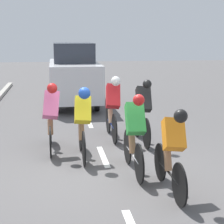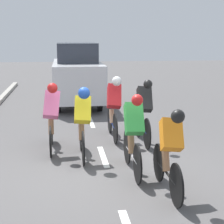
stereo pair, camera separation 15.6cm
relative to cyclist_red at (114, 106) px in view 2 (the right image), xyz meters
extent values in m
plane|color=#565454|center=(0.41, 2.04, -0.82)|extent=(60.00, 60.00, 0.00)
cube|color=white|center=(0.41, 1.34, -0.81)|extent=(0.12, 1.40, 0.01)
cube|color=white|center=(0.41, -1.86, -0.81)|extent=(0.12, 1.40, 0.01)
cylinder|color=black|center=(0.02, -0.58, -0.46)|extent=(0.03, 0.71, 0.71)
cylinder|color=black|center=(0.02, 0.43, -0.46)|extent=(0.03, 0.71, 0.71)
cylinder|color=navy|center=(0.02, -0.08, -0.46)|extent=(0.04, 1.01, 0.04)
cylinder|color=navy|center=(0.02, -0.26, -0.25)|extent=(0.04, 0.04, 0.42)
cylinder|color=white|center=(0.02, -0.13, -0.36)|extent=(0.07, 0.07, 0.16)
cylinder|color=#DBAD84|center=(0.02, -0.15, -0.28)|extent=(0.12, 0.23, 0.36)
cube|color=red|center=(-0.01, 0.02, 0.25)|extent=(0.38, 0.50, 0.62)
sphere|color=white|center=(-0.04, 0.24, 0.64)|extent=(0.23, 0.23, 0.23)
cylinder|color=black|center=(1.49, 0.24, -0.48)|extent=(0.03, 0.67, 0.67)
cylinder|color=black|center=(1.49, 1.25, -0.48)|extent=(0.03, 0.67, 0.67)
cylinder|color=black|center=(1.49, 0.74, -0.48)|extent=(0.04, 1.01, 0.04)
cylinder|color=black|center=(1.49, 0.57, -0.27)|extent=(0.04, 0.04, 0.42)
cylinder|color=green|center=(1.49, 0.69, -0.38)|extent=(0.07, 0.07, 0.16)
cylinder|color=#9E704C|center=(1.49, 0.67, -0.30)|extent=(0.12, 0.23, 0.36)
cube|color=pink|center=(1.46, 0.84, 0.23)|extent=(0.39, 0.50, 0.63)
sphere|color=red|center=(1.42, 1.06, 0.61)|extent=(0.22, 0.22, 0.22)
cylinder|color=black|center=(-0.62, -0.10, -0.47)|extent=(0.03, 0.70, 0.70)
cylinder|color=black|center=(-0.62, 0.94, -0.47)|extent=(0.03, 0.70, 0.70)
cylinder|color=navy|center=(-0.62, 0.42, -0.47)|extent=(0.04, 1.04, 0.04)
cylinder|color=navy|center=(-0.62, 0.24, -0.26)|extent=(0.04, 0.04, 0.42)
cylinder|color=green|center=(-0.62, 0.37, -0.37)|extent=(0.07, 0.07, 0.16)
cylinder|color=beige|center=(-0.62, 0.34, -0.29)|extent=(0.12, 0.23, 0.36)
cube|color=black|center=(-0.65, 0.52, 0.24)|extent=(0.36, 0.49, 0.61)
sphere|color=black|center=(-0.67, 0.74, 0.62)|extent=(0.20, 0.20, 0.20)
cylinder|color=black|center=(0.85, 0.83, -0.47)|extent=(0.03, 0.69, 0.69)
cylinder|color=black|center=(0.85, 1.84, -0.47)|extent=(0.03, 0.69, 0.69)
cylinder|color=black|center=(0.85, 1.33, -0.47)|extent=(0.04, 1.01, 0.04)
cylinder|color=black|center=(0.85, 1.16, -0.26)|extent=(0.04, 0.04, 0.42)
cylinder|color=white|center=(0.85, 1.28, -0.37)|extent=(0.07, 0.07, 0.16)
cylinder|color=#9E704C|center=(0.85, 1.26, -0.29)|extent=(0.12, 0.23, 0.36)
cube|color=yellow|center=(0.83, 1.43, 0.21)|extent=(0.36, 0.47, 0.58)
sphere|color=blue|center=(0.81, 1.65, 0.59)|extent=(0.24, 0.24, 0.24)
cylinder|color=black|center=(-0.41, 2.78, -0.48)|extent=(0.03, 0.66, 0.66)
cylinder|color=black|center=(-0.41, 3.81, -0.48)|extent=(0.03, 0.66, 0.66)
cylinder|color=black|center=(-0.41, 3.30, -0.48)|extent=(0.04, 1.03, 0.04)
cylinder|color=black|center=(-0.41, 3.12, -0.27)|extent=(0.04, 0.04, 0.42)
cylinder|color=#1999D8|center=(-0.41, 3.25, -0.38)|extent=(0.07, 0.07, 0.16)
cylinder|color=#9E704C|center=(-0.41, 3.22, -0.30)|extent=(0.12, 0.23, 0.36)
cube|color=orange|center=(-0.43, 3.40, 0.18)|extent=(0.37, 0.44, 0.54)
sphere|color=black|center=(-0.46, 3.62, 0.51)|extent=(0.21, 0.21, 0.21)
cylinder|color=black|center=(-0.02, 1.82, -0.47)|extent=(0.03, 0.68, 0.68)
cylinder|color=black|center=(-0.02, 2.86, -0.47)|extent=(0.03, 0.68, 0.68)
cylinder|color=#B7B7BC|center=(-0.02, 2.34, -0.47)|extent=(0.04, 1.03, 0.04)
cylinder|color=#B7B7BC|center=(-0.02, 2.16, -0.26)|extent=(0.04, 0.04, 0.42)
cylinder|color=white|center=(-0.02, 2.29, -0.37)|extent=(0.07, 0.07, 0.16)
cylinder|color=#9E704C|center=(-0.02, 2.26, -0.29)|extent=(0.12, 0.23, 0.36)
cube|color=green|center=(-0.03, 2.44, 0.23)|extent=(0.34, 0.49, 0.59)
sphere|color=red|center=(-0.04, 2.66, 0.60)|extent=(0.20, 0.20, 0.20)
cylinder|color=black|center=(-0.01, -3.49, -0.50)|extent=(0.14, 0.64, 0.64)
cylinder|color=black|center=(1.35, -3.49, -0.50)|extent=(0.14, 0.64, 0.64)
cylinder|color=black|center=(-0.01, -6.11, -0.50)|extent=(0.14, 0.64, 0.64)
cylinder|color=black|center=(1.35, -6.11, -0.50)|extent=(0.14, 0.64, 0.64)
cube|color=silver|center=(0.67, -4.80, 0.12)|extent=(1.70, 4.23, 1.24)
cube|color=#2D333D|center=(0.67, -5.01, 1.08)|extent=(1.39, 2.33, 0.68)
camera|label=1|loc=(1.37, 8.79, 1.68)|focal=60.00mm
camera|label=2|loc=(1.21, 8.82, 1.68)|focal=60.00mm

